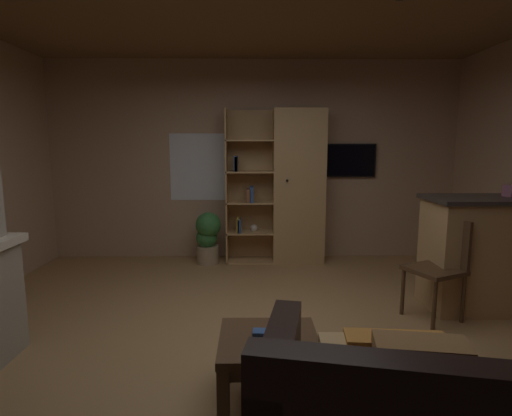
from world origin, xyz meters
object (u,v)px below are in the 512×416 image
object	(u,v)px
table_book_0	(263,332)
dining_chair	(441,262)
kitchen_bar_counter	(501,253)
wall_mounted_tv	(346,160)
bookshelf_cabinet	(291,188)
tissue_box	(512,191)
potted_floor_plant	(208,236)
coffee_table	(269,351)

from	to	relation	value
table_book_0	dining_chair	xyz separation A→B (m)	(1.66, 1.17, 0.10)
kitchen_bar_counter	wall_mounted_tv	size ratio (longest dim) A/B	1.76
kitchen_bar_counter	dining_chair	size ratio (longest dim) A/B	1.58
bookshelf_cabinet	tissue_box	size ratio (longest dim) A/B	17.20
potted_floor_plant	tissue_box	bearing A→B (deg)	-25.86
table_book_0	dining_chair	size ratio (longest dim) A/B	0.15
bookshelf_cabinet	potted_floor_plant	bearing A→B (deg)	-173.71
bookshelf_cabinet	kitchen_bar_counter	distance (m)	2.55
kitchen_bar_counter	wall_mounted_tv	xyz separation A→B (m)	(-1.09, 1.87, 0.83)
wall_mounted_tv	table_book_0	bearing A→B (deg)	-111.19
dining_chair	potted_floor_plant	size ratio (longest dim) A/B	1.30
tissue_box	kitchen_bar_counter	bearing A→B (deg)	-150.56
bookshelf_cabinet	table_book_0	bearing A→B (deg)	-98.92
tissue_box	coffee_table	world-z (taller)	tissue_box
tissue_box	table_book_0	bearing A→B (deg)	-149.63
tissue_box	potted_floor_plant	bearing A→B (deg)	154.14
dining_chair	potted_floor_plant	distance (m)	2.91
tissue_box	potted_floor_plant	distance (m)	3.51
dining_chair	potted_floor_plant	bearing A→B (deg)	143.09
coffee_table	bookshelf_cabinet	bearing A→B (deg)	81.80
kitchen_bar_counter	table_book_0	distance (m)	2.73
tissue_box	table_book_0	distance (m)	2.90
potted_floor_plant	dining_chair	bearing A→B (deg)	-36.91
potted_floor_plant	wall_mounted_tv	xyz separation A→B (m)	(1.92, 0.34, 1.00)
bookshelf_cabinet	table_book_0	size ratio (longest dim) A/B	15.45
kitchen_bar_counter	potted_floor_plant	distance (m)	3.38
tissue_box	table_book_0	xyz separation A→B (m)	(-2.42, -1.42, -0.72)
bookshelf_cabinet	dining_chair	distance (m)	2.27
coffee_table	dining_chair	world-z (taller)	dining_chair
wall_mounted_tv	coffee_table	bearing A→B (deg)	-110.42
dining_chair	wall_mounted_tv	size ratio (longest dim) A/B	1.12
kitchen_bar_counter	coffee_table	size ratio (longest dim) A/B	2.39
tissue_box	bookshelf_cabinet	bearing A→B (deg)	140.27
kitchen_bar_counter	tissue_box	size ratio (longest dim) A/B	12.08
kitchen_bar_counter	potted_floor_plant	xyz separation A→B (m)	(-3.01, 1.53, -0.17)
table_book_0	potted_floor_plant	distance (m)	2.99
bookshelf_cabinet	tissue_box	xyz separation A→B (m)	(1.95, -1.62, 0.13)
potted_floor_plant	wall_mounted_tv	size ratio (longest dim) A/B	0.86
bookshelf_cabinet	potted_floor_plant	xyz separation A→B (m)	(-1.13, -0.12, -0.64)
table_book_0	tissue_box	bearing A→B (deg)	30.37
coffee_table	potted_floor_plant	size ratio (longest dim) A/B	0.86
kitchen_bar_counter	dining_chair	xyz separation A→B (m)	(-0.69, -0.21, -0.02)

